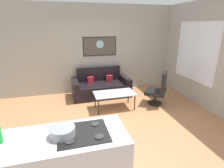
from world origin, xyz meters
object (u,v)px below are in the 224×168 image
object	(u,v)px
couch	(101,87)
wall_painting	(100,46)
coffee_table	(114,94)
armchair	(159,89)
mixing_bowl	(63,132)

from	to	relation	value
couch	wall_painting	xyz separation A→B (m)	(0.09, 0.47, 1.22)
coffee_table	armchair	xyz separation A→B (m)	(1.26, -0.08, 0.05)
couch	coffee_table	world-z (taller)	couch
armchair	wall_painting	bearing A→B (deg)	130.30
armchair	wall_painting	distance (m)	2.32
coffee_table	armchair	distance (m)	1.27
coffee_table	mixing_bowl	distance (m)	2.71
couch	mixing_bowl	size ratio (longest dim) A/B	6.07
coffee_table	armchair	size ratio (longest dim) A/B	1.13
mixing_bowl	wall_painting	distance (m)	4.04
couch	armchair	size ratio (longest dim) A/B	1.88
couch	coffee_table	bearing A→B (deg)	-81.00
armchair	mixing_bowl	size ratio (longest dim) A/B	3.23
coffee_table	wall_painting	bearing A→B (deg)	92.83
coffee_table	armchair	world-z (taller)	armchair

